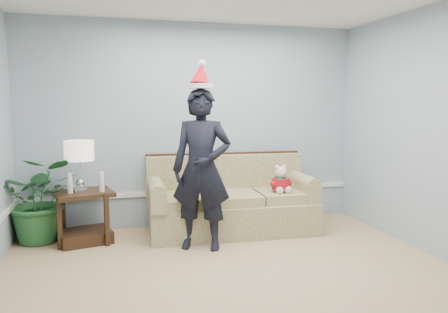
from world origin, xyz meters
TOP-DOWN VIEW (x-y plane):
  - room_shell at (0.00, 0.00)m, footprint 4.54×5.04m
  - wainscot_trim at (-1.18, 1.18)m, footprint 4.49×4.99m
  - sofa at (0.38, 2.06)m, footprint 2.14×0.99m
  - side_table at (-1.43, 2.04)m, footprint 0.75×0.68m
  - table_lamp at (-1.46, 2.03)m, footprint 0.34×0.34m
  - candle_pair at (-1.39, 1.95)m, footprint 0.41×0.06m
  - houseplant at (-1.92, 2.20)m, footprint 0.98×0.86m
  - man at (-0.13, 1.48)m, footprint 0.78×0.65m
  - santa_hat at (-0.13, 1.50)m, footprint 0.36×0.38m
  - teddy_bear at (0.98, 1.84)m, footprint 0.24×0.26m

SIDE VIEW (x-z plane):
  - side_table at x=-1.43m, z-range -0.07..0.55m
  - sofa at x=0.38m, z-range -0.14..0.84m
  - wainscot_trim at x=-1.18m, z-range 0.42..0.48m
  - houseplant at x=-1.92m, z-range 0.00..1.03m
  - teddy_bear at x=0.98m, z-range 0.47..0.83m
  - candle_pair at x=-1.39m, z-range 0.61..0.84m
  - man at x=-0.13m, z-range 0.00..1.81m
  - table_lamp at x=-1.46m, z-range 0.77..1.37m
  - room_shell at x=0.00m, z-range -0.02..2.72m
  - santa_hat at x=-0.13m, z-range 1.78..2.10m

